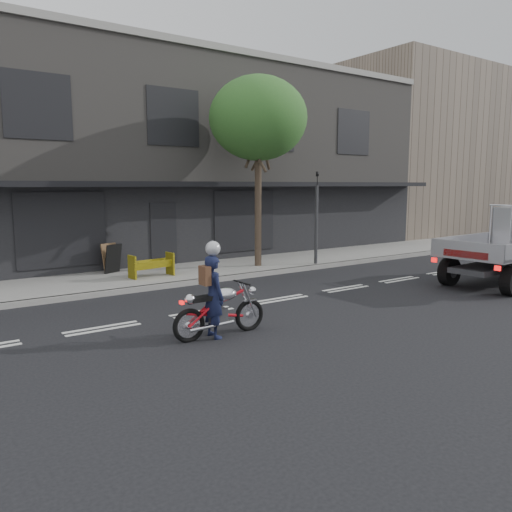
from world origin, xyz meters
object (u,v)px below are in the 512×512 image
at_px(traffic_light_pole, 316,223).
at_px(rider, 213,297).
at_px(street_tree, 258,119).
at_px(construction_barrier, 154,266).
at_px(motorcycle, 220,309).
at_px(sandwich_board, 113,259).

relative_size(traffic_light_pole, rider, 2.11).
distance_m(street_tree, traffic_light_pole, 4.23).
bearing_deg(construction_barrier, motorcycle, -101.10).
bearing_deg(construction_barrier, rider, -102.49).
bearing_deg(rider, traffic_light_pole, -53.78).
bearing_deg(rider, motorcycle, -89.11).
bearing_deg(street_tree, sandwich_board, 163.29).
bearing_deg(rider, sandwich_board, -3.40).
relative_size(rider, construction_barrier, 1.22).
distance_m(street_tree, motorcycle, 9.28).
height_order(construction_barrier, sandwich_board, sandwich_board).
relative_size(traffic_light_pole, sandwich_board, 3.64).
bearing_deg(motorcycle, traffic_light_pole, 36.78).
xyz_separation_m(motorcycle, sandwich_board, (0.41, 7.50, 0.08)).
relative_size(rider, sandwich_board, 1.73).
distance_m(rider, sandwich_board, 7.53).
xyz_separation_m(traffic_light_pole, construction_barrier, (-6.04, 0.74, -1.12)).
xyz_separation_m(rider, sandwich_board, (0.56, 7.50, -0.20)).
distance_m(motorcycle, rider, 0.32).
height_order(street_tree, rider, street_tree).
height_order(traffic_light_pole, motorcycle, traffic_light_pole).
bearing_deg(traffic_light_pole, sandwich_board, 161.38).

